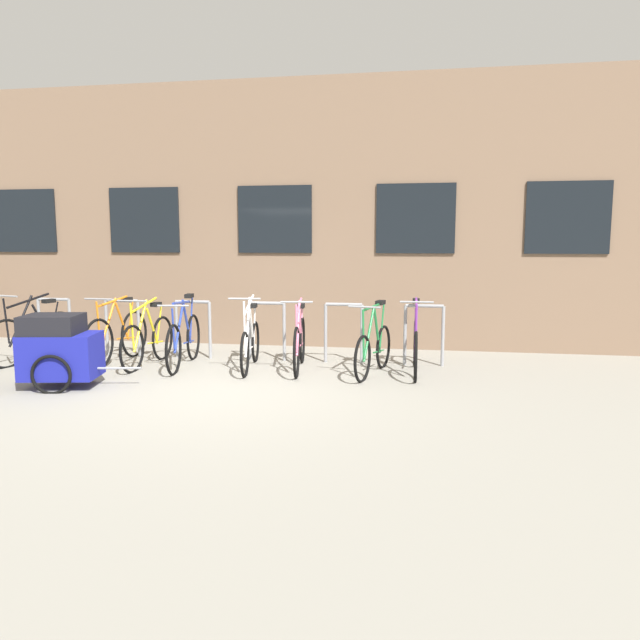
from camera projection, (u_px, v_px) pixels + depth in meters
ground_plane at (216, 389)px, 7.45m from camera, size 42.00×42.00×0.00m
storefront_building at (309, 221)px, 13.46m from camera, size 28.00×6.55×4.57m
bike_rack at (229, 324)px, 9.31m from camera, size 6.60×0.05×0.92m
bicycle_blue at (184, 340)px, 8.79m from camera, size 0.44×1.81×1.06m
bicycle_purple at (415, 346)px, 8.36m from camera, size 0.44×1.74×1.08m
bicycle_orange at (117, 336)px, 9.09m from camera, size 0.44×1.73×1.04m
bicycle_black at (34, 336)px, 9.15m from camera, size 0.53×1.70×1.08m
bicycle_pink at (299, 343)px, 8.59m from camera, size 0.44×1.74×1.06m
bicycle_green at (374, 348)px, 8.27m from camera, size 0.51×1.57×1.02m
bicycle_white at (250, 344)px, 8.64m from camera, size 0.44×1.68×1.10m
bicycle_yellow at (148, 340)px, 8.86m from camera, size 0.44×1.67×1.04m
bike_trailer at (59, 349)px, 7.51m from camera, size 1.48×0.78×0.95m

